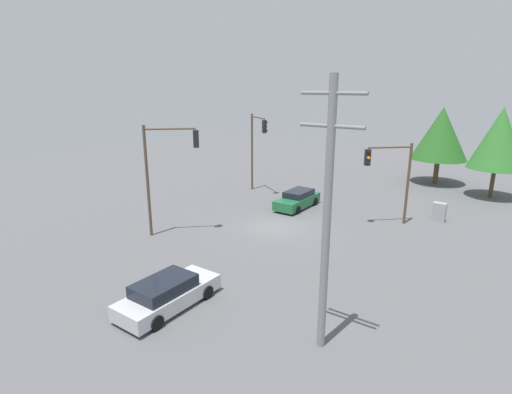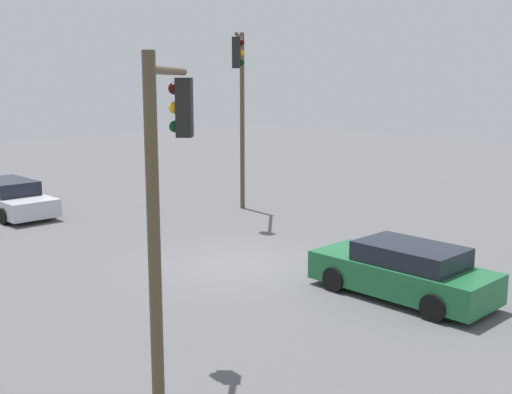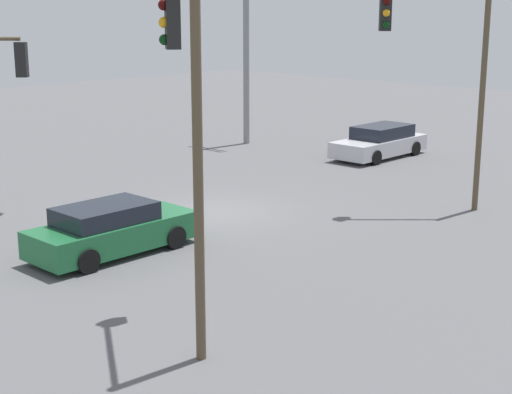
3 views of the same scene
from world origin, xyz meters
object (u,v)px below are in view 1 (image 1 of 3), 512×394
object	(u,v)px
traffic_signal_main	(166,162)
sedan_silver	(168,294)
traffic_signal_cross	(257,141)
electrical_cabinet	(439,212)
traffic_signal_aux	(391,170)
sedan_green	(297,199)

from	to	relation	value
traffic_signal_main	sedan_silver	bearing A→B (deg)	-86.91
traffic_signal_cross	electrical_cabinet	world-z (taller)	traffic_signal_cross
sedan_silver	traffic_signal_aux	world-z (taller)	traffic_signal_aux
traffic_signal_aux	sedan_silver	bearing A→B (deg)	31.74
sedan_silver	traffic_signal_main	size ratio (longest dim) A/B	0.68
traffic_signal_main	traffic_signal_cross	size ratio (longest dim) A/B	1.02
sedan_green	traffic_signal_aux	world-z (taller)	traffic_signal_aux
traffic_signal_cross	sedan_silver	bearing A→B (deg)	-32.93
sedan_green	electrical_cabinet	world-z (taller)	sedan_green
sedan_green	sedan_silver	xyz separation A→B (m)	(-2.74, 15.87, -0.01)
sedan_silver	traffic_signal_main	xyz separation A→B (m)	(6.47, -6.10, 4.02)
traffic_signal_cross	electrical_cabinet	xyz separation A→B (m)	(-15.00, -0.84, -3.91)
traffic_signal_aux	electrical_cabinet	bearing A→B (deg)	-178.78
traffic_signal_cross	traffic_signal_aux	xyz separation A→B (m)	(-12.24, 1.91, -0.80)
electrical_cabinet	sedan_green	bearing A→B (deg)	16.54
sedan_green	traffic_signal_aux	distance (m)	7.59
traffic_signal_aux	electrical_cabinet	xyz separation A→B (m)	(-2.76, -2.75, -3.11)
sedan_green	electrical_cabinet	size ratio (longest dim) A/B	3.33
traffic_signal_main	traffic_signal_aux	distance (m)	14.55
sedan_silver	electrical_cabinet	world-z (taller)	sedan_silver
sedan_silver	electrical_cabinet	xyz separation A→B (m)	(-6.92, -18.74, 0.02)
traffic_signal_cross	traffic_signal_aux	bearing A→B (deg)	23.94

